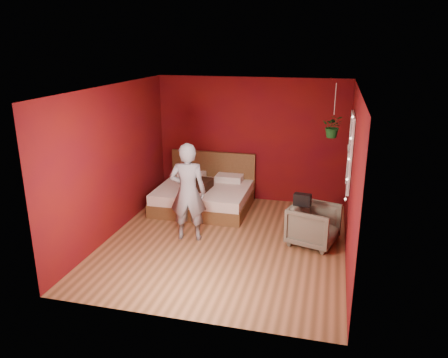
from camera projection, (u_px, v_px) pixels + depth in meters
floor at (225, 242)px, 7.49m from camera, size 4.50×4.50×0.00m
room_walls at (225, 147)px, 6.98m from camera, size 4.04×4.54×2.62m
window at (350, 151)px, 7.40m from camera, size 0.05×0.97×1.27m
fairy_lights at (349, 159)px, 6.92m from camera, size 0.04×0.04×1.45m
bed at (205, 195)px, 8.98m from camera, size 1.85×1.57×1.02m
person at (188, 192)px, 7.37m from camera, size 0.68×0.50×1.71m
armchair at (314, 225)px, 7.32m from camera, size 0.94×0.92×0.69m
handbag at (302, 200)px, 7.20m from camera, size 0.30×0.18×0.20m
throw_pillow at (198, 184)px, 8.74m from camera, size 0.53×0.53×0.18m
hanging_plant at (333, 126)px, 7.74m from camera, size 0.38×0.33×0.96m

